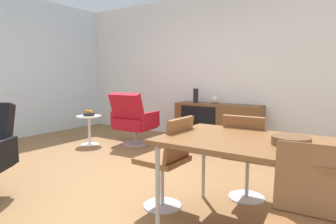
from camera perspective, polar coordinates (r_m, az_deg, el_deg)
name	(u,v)px	position (r m, az deg, el deg)	size (l,w,h in m)	color
ground_plane	(119,175)	(3.62, -9.98, -12.44)	(8.32, 8.32, 0.00)	olive
wall_back	(211,67)	(5.59, 8.71, 9.00)	(6.80, 0.12, 2.80)	white
sideboard	(217,119)	(5.24, 10.01, -1.42)	(1.60, 0.45, 0.72)	brown
vase_cobalt	(215,100)	(5.23, 9.52, 2.47)	(0.14, 0.14, 0.15)	beige
vase_sculptural_dark	(196,96)	(5.40, 5.67, 3.34)	(0.10, 0.10, 0.27)	black
dining_table	(269,148)	(2.17, 19.94, -6.83)	(1.60, 0.90, 0.74)	brown
wooden_bowl_on_table	(291,141)	(2.12, 23.74, -5.36)	(0.26, 0.26, 0.06)	brown
dining_chair_back_left	(246,154)	(2.84, 15.66, -8.17)	(0.42, 0.44, 0.86)	brown
dining_chair_near_window	(168,159)	(2.58, -0.07, -9.45)	(0.43, 0.41, 0.86)	brown
lounge_chair_red	(133,119)	(5.02, -7.14, -1.42)	(0.76, 0.70, 0.95)	red
side_table_round	(89,127)	(5.24, -15.73, -2.88)	(0.44, 0.44, 0.52)	white
fruit_bowl	(89,114)	(5.21, -15.81, -0.33)	(0.20, 0.20, 0.11)	#262628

